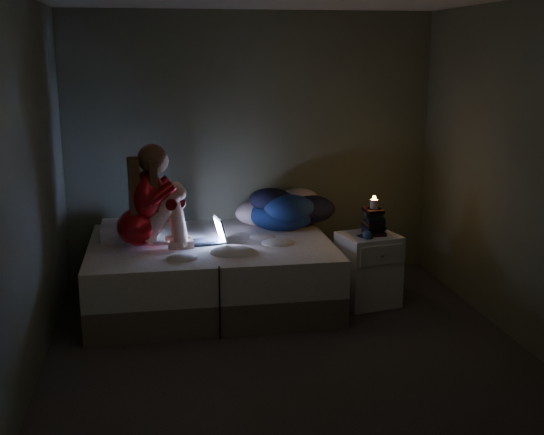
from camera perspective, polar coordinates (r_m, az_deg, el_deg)
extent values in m
cube|color=black|center=(5.32, 1.31, -11.07)|extent=(3.60, 3.80, 0.02)
cube|color=#494F3E|center=(6.78, -1.72, 5.88)|extent=(3.60, 0.02, 2.60)
cube|color=#494F3E|center=(3.12, 8.16, -3.48)|extent=(3.60, 0.02, 2.60)
cube|color=#494F3E|center=(4.91, -19.85, 2.12)|extent=(0.02, 3.80, 2.60)
cube|color=#494F3E|center=(5.55, 20.08, 3.35)|extent=(0.02, 3.80, 2.60)
cube|color=white|center=(6.31, -11.79, -1.00)|extent=(0.49, 0.35, 0.14)
cube|color=silver|center=(6.20, 7.99, -4.29)|extent=(0.56, 0.52, 0.64)
cylinder|color=beige|center=(6.06, 8.49, 1.28)|extent=(0.07, 0.07, 0.08)
cube|color=black|center=(6.02, 7.52, -1.57)|extent=(0.09, 0.15, 0.01)
sphere|color=#355691|center=(5.95, 7.60, -1.40)|extent=(0.08, 0.08, 0.08)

